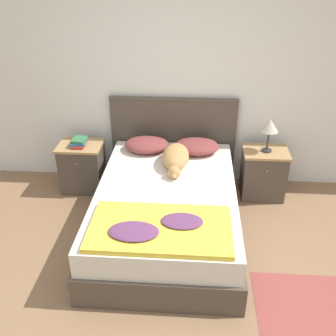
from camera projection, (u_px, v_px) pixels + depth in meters
ground_plane at (170, 311)px, 3.12m from camera, size 16.00×16.00×0.00m
wall_back at (183, 77)px, 4.35m from camera, size 9.00×0.06×2.55m
bed at (166, 210)px, 3.88m from camera, size 1.38×2.06×0.52m
headboard at (173, 139)px, 4.65m from camera, size 1.46×0.06×1.06m
nightstand_left at (82, 167)px, 4.59m from camera, size 0.50×0.40×0.57m
nightstand_right at (263, 173)px, 4.46m from camera, size 0.50×0.40×0.57m
pillow_left at (147, 145)px, 4.41m from camera, size 0.49×0.39×0.14m
pillow_right at (197, 146)px, 4.38m from camera, size 0.49×0.39×0.14m
quilt at (159, 228)px, 3.16m from camera, size 1.15×0.65×0.08m
dog at (176, 157)px, 4.09m from camera, size 0.28×0.70×0.19m
book_stack at (79, 142)px, 4.42m from camera, size 0.18×0.24×0.09m
table_lamp at (270, 127)px, 4.17m from camera, size 0.19×0.19×0.37m
rug at (322, 307)px, 3.16m from camera, size 1.07×0.70×0.00m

